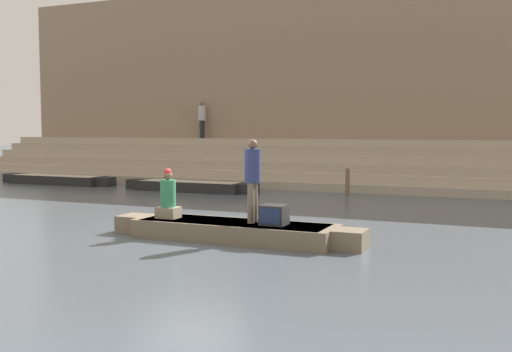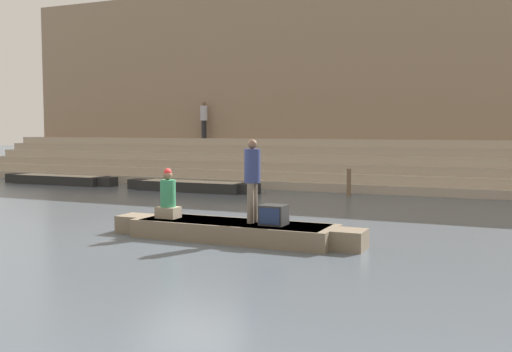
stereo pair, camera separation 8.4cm
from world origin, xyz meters
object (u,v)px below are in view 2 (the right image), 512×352
object	(u,v)px
person_rowing	(168,198)
moored_boat_shore	(192,186)
rowboat_main	(234,230)
tv_set	(274,215)
person_on_steps	(204,117)
person_standing	(252,175)
mooring_post	(349,182)
moored_boat_distant	(60,179)

from	to	relation	value
person_rowing	moored_boat_shore	world-z (taller)	person_rowing
rowboat_main	tv_set	world-z (taller)	tv_set
rowboat_main	person_on_steps	distance (m)	16.14
person_standing	person_on_steps	bearing A→B (deg)	133.46
person_on_steps	rowboat_main	bearing A→B (deg)	-16.57
tv_set	person_standing	bearing A→B (deg)	164.89
person_rowing	mooring_post	size ratio (longest dim) A/B	1.15
person_rowing	rowboat_main	bearing A→B (deg)	-1.28
person_rowing	tv_set	size ratio (longest dim) A/B	2.13
rowboat_main	person_rowing	world-z (taller)	person_rowing
person_rowing	person_on_steps	xyz separation A→B (m)	(-6.58, 13.74, 2.09)
rowboat_main	mooring_post	bearing A→B (deg)	90.82
person_rowing	moored_boat_distant	world-z (taller)	person_rowing
person_standing	person_rowing	distance (m)	2.09
person_standing	moored_boat_distant	world-z (taller)	person_standing
rowboat_main	mooring_post	xyz separation A→B (m)	(0.06, 9.30, 0.27)
person_standing	moored_boat_shore	world-z (taller)	person_standing
tv_set	mooring_post	world-z (taller)	mooring_post
person_rowing	tv_set	world-z (taller)	person_rowing
person_standing	moored_boat_shore	size ratio (longest dim) A/B	0.32
person_standing	mooring_post	size ratio (longest dim) A/B	1.83
moored_boat_distant	mooring_post	world-z (taller)	mooring_post
person_rowing	moored_boat_distant	size ratio (longest dim) A/B	0.20
mooring_post	moored_boat_shore	bearing A→B (deg)	-171.73
person_rowing	mooring_post	world-z (taller)	person_rowing
person_standing	person_on_steps	xyz separation A→B (m)	(-8.57, 13.60, 1.52)
rowboat_main	person_standing	world-z (taller)	person_standing
person_standing	mooring_post	bearing A→B (deg)	103.40
moored_boat_shore	person_on_steps	world-z (taller)	person_on_steps
moored_boat_shore	moored_boat_distant	size ratio (longest dim) A/B	0.97
person_standing	person_on_steps	distance (m)	16.15
tv_set	person_rowing	bearing A→B (deg)	176.33
tv_set	moored_boat_shore	xyz separation A→B (m)	(-6.80, 8.48, -0.40)
moored_boat_shore	person_on_steps	xyz separation A→B (m)	(-2.30, 5.22, 2.73)
moored_boat_shore	mooring_post	xyz separation A→B (m)	(5.93, 0.86, 0.28)
rowboat_main	person_rowing	size ratio (longest dim) A/B	5.14
moored_boat_distant	person_on_steps	bearing A→B (deg)	41.47
moored_boat_shore	person_on_steps	bearing A→B (deg)	111.58
rowboat_main	mooring_post	distance (m)	9.30
moored_boat_distant	person_on_steps	size ratio (longest dim) A/B	3.28
rowboat_main	person_standing	xyz separation A→B (m)	(0.42, 0.06, 1.21)
rowboat_main	moored_boat_shore	distance (m)	10.27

